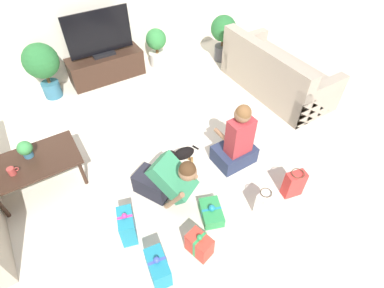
{
  "coord_description": "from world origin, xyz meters",
  "views": [
    {
      "loc": [
        -1.1,
        -2.55,
        3.08
      ],
      "look_at": [
        0.26,
        -0.34,
        0.45
      ],
      "focal_mm": 28.0,
      "sensor_mm": 36.0,
      "label": 1
    }
  ],
  "objects": [
    {
      "name": "dog",
      "position": [
        0.15,
        -0.22,
        0.21
      ],
      "size": [
        0.49,
        0.18,
        0.32
      ],
      "rotation": [
        0.0,
        0.0,
        4.62
      ],
      "color": "black",
      "rests_on": "ground_plane"
    },
    {
      "name": "coffee_table",
      "position": [
        -1.49,
        0.41,
        0.4
      ],
      "size": [
        1.04,
        0.63,
        0.44
      ],
      "color": "#382319",
      "rests_on": "ground_plane"
    },
    {
      "name": "tv_console",
      "position": [
        0.08,
        2.33,
        0.23
      ],
      "size": [
        1.3,
        0.46,
        0.46
      ],
      "color": "#382319",
      "rests_on": "ground_plane"
    },
    {
      "name": "potted_plant_corner_right",
      "position": [
        2.24,
        1.78,
        0.54
      ],
      "size": [
        0.48,
        0.48,
        0.87
      ],
      "color": "#4C4C51",
      "rests_on": "ground_plane"
    },
    {
      "name": "potted_plant_back_right",
      "position": [
        1.08,
        2.28,
        0.39
      ],
      "size": [
        0.38,
        0.38,
        0.7
      ],
      "color": "beige",
      "rests_on": "ground_plane"
    },
    {
      "name": "wall_back",
      "position": [
        0.0,
        2.63,
        1.3
      ],
      "size": [
        8.4,
        0.06,
        2.6
      ],
      "color": "silver",
      "rests_on": "ground_plane"
    },
    {
      "name": "gift_box_b",
      "position": [
        -0.76,
        -1.36,
        0.15
      ],
      "size": [
        0.22,
        0.35,
        0.35
      ],
      "rotation": [
        0.0,
        0.0,
        -0.14
      ],
      "color": "teal",
      "rests_on": "ground_plane"
    },
    {
      "name": "gift_bag_b",
      "position": [
        0.62,
        -1.32,
        0.16
      ],
      "size": [
        0.23,
        0.16,
        0.35
      ],
      "rotation": [
        0.0,
        0.0,
        0.26
      ],
      "color": "white",
      "rests_on": "ground_plane"
    },
    {
      "name": "potted_plant_back_left",
      "position": [
        -0.92,
        2.28,
        0.6
      ],
      "size": [
        0.55,
        0.55,
        0.94
      ],
      "color": "#336B84",
      "rests_on": "ground_plane"
    },
    {
      "name": "sofa_right",
      "position": [
        2.39,
        0.46,
        0.31
      ],
      "size": [
        0.91,
        1.95,
        0.88
      ],
      "rotation": [
        0.0,
        0.0,
        1.57
      ],
      "color": "tan",
      "rests_on": "ground_plane"
    },
    {
      "name": "tabletop_plant",
      "position": [
        -1.5,
        0.51,
        0.57
      ],
      "size": [
        0.17,
        0.17,
        0.22
      ],
      "color": "#336B84",
      "rests_on": "coffee_table"
    },
    {
      "name": "mug",
      "position": [
        -1.71,
        0.32,
        0.49
      ],
      "size": [
        0.12,
        0.08,
        0.09
      ],
      "color": "#B23D38",
      "rests_on": "coffee_table"
    },
    {
      "name": "tv",
      "position": [
        0.08,
        2.33,
        0.8
      ],
      "size": [
        1.1,
        0.2,
        0.77
      ],
      "color": "black",
      "rests_on": "tv_console"
    },
    {
      "name": "person_sitting",
      "position": [
        0.81,
        -0.54,
        0.36
      ],
      "size": [
        0.53,
        0.48,
        0.98
      ],
      "rotation": [
        0.0,
        0.0,
        3.16
      ],
      "color": "#283351",
      "rests_on": "ground_plane"
    },
    {
      "name": "person_kneeling",
      "position": [
        -0.24,
        -0.59,
        0.35
      ],
      "size": [
        0.64,
        0.83,
        0.8
      ],
      "rotation": [
        0.0,
        0.0,
        0.5
      ],
      "color": "#23232D",
      "rests_on": "ground_plane"
    },
    {
      "name": "gift_box_c",
      "position": [
        -0.28,
        -1.37,
        0.14
      ],
      "size": [
        0.24,
        0.3,
        0.33
      ],
      "rotation": [
        0.0,
        0.0,
        0.28
      ],
      "color": "red",
      "rests_on": "ground_plane"
    },
    {
      "name": "gift_box_d",
      "position": [
        -0.84,
        -0.8,
        0.18
      ],
      "size": [
        0.24,
        0.33,
        0.41
      ],
      "rotation": [
        0.0,
        0.0,
        -0.28
      ],
      "color": "teal",
      "rests_on": "ground_plane"
    },
    {
      "name": "ground_plane",
      "position": [
        0.0,
        0.0,
        0.0
      ],
      "size": [
        16.0,
        16.0,
        0.0
      ],
      "primitive_type": "plane",
      "color": "beige"
    },
    {
      "name": "gift_bag_a",
      "position": [
        1.09,
        -1.33,
        0.19
      ],
      "size": [
        0.26,
        0.18,
        0.39
      ],
      "rotation": [
        0.0,
        0.0,
        -0.21
      ],
      "color": "red",
      "rests_on": "ground_plane"
    },
    {
      "name": "gift_box_a",
      "position": [
        0.07,
        -1.08,
        0.07
      ],
      "size": [
        0.33,
        0.41,
        0.2
      ],
      "rotation": [
        0.0,
        0.0,
        -0.34
      ],
      "color": "#2D934C",
      "rests_on": "ground_plane"
    }
  ]
}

